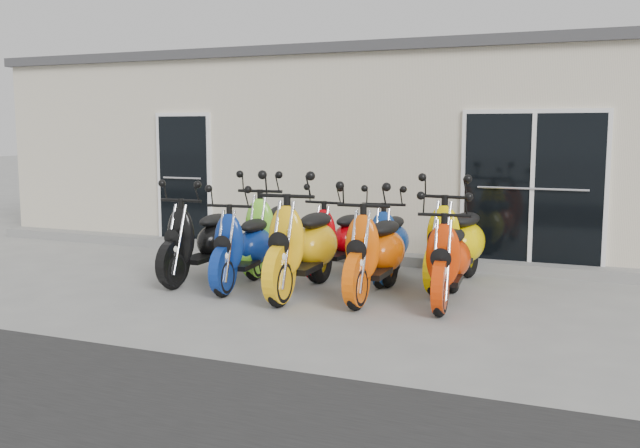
# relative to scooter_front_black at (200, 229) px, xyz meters

# --- Properties ---
(ground) EXTENTS (80.00, 80.00, 0.00)m
(ground) POSITION_rel_scooter_front_black_xyz_m (1.45, 0.14, -0.70)
(ground) COLOR gray
(ground) RESTS_ON ground
(building) EXTENTS (14.00, 6.00, 3.20)m
(building) POSITION_rel_scooter_front_black_xyz_m (1.45, 5.34, 0.90)
(building) COLOR beige
(building) RESTS_ON ground
(roof_cap) EXTENTS (14.20, 6.20, 0.16)m
(roof_cap) POSITION_rel_scooter_front_black_xyz_m (1.45, 5.34, 2.58)
(roof_cap) COLOR #3F3F42
(roof_cap) RESTS_ON building
(front_step) EXTENTS (14.00, 0.40, 0.15)m
(front_step) POSITION_rel_scooter_front_black_xyz_m (1.45, 2.16, -0.62)
(front_step) COLOR gray
(front_step) RESTS_ON ground
(door_left) EXTENTS (1.07, 0.08, 2.22)m
(door_left) POSITION_rel_scooter_front_black_xyz_m (-1.75, 2.31, 0.56)
(door_left) COLOR black
(door_left) RESTS_ON front_step
(door_right) EXTENTS (2.02, 0.08, 2.22)m
(door_right) POSITION_rel_scooter_front_black_xyz_m (4.05, 2.31, 0.56)
(door_right) COLOR black
(door_right) RESTS_ON front_step
(scooter_front_black) EXTENTS (0.69, 1.88, 1.39)m
(scooter_front_black) POSITION_rel_scooter_front_black_xyz_m (0.00, 0.00, 0.00)
(scooter_front_black) COLOR black
(scooter_front_black) RESTS_ON ground
(scooter_front_blue) EXTENTS (0.85, 1.90, 1.36)m
(scooter_front_blue) POSITION_rel_scooter_front_black_xyz_m (0.74, -0.13, -0.02)
(scooter_front_blue) COLOR navy
(scooter_front_blue) RESTS_ON ground
(scooter_front_orange_a) EXTENTS (0.86, 2.14, 1.56)m
(scooter_front_orange_a) POSITION_rel_scooter_front_black_xyz_m (1.61, -0.22, 0.09)
(scooter_front_orange_a) COLOR yellow
(scooter_front_orange_a) RESTS_ON ground
(scooter_front_orange_b) EXTENTS (0.73, 1.96, 1.44)m
(scooter_front_orange_b) POSITION_rel_scooter_front_black_xyz_m (2.50, -0.06, 0.03)
(scooter_front_orange_b) COLOR #F15907
(scooter_front_orange_b) RESTS_ON ground
(scooter_front_red) EXTENTS (0.83, 1.89, 1.35)m
(scooter_front_red) POSITION_rel_scooter_front_black_xyz_m (3.38, -0.02, -0.02)
(scooter_front_red) COLOR red
(scooter_front_red) RESTS_ON ground
(scooter_back_green) EXTENTS (0.94, 2.07, 1.48)m
(scooter_back_green) POSITION_rel_scooter_front_black_xyz_m (0.62, 0.94, 0.04)
(scooter_back_green) COLOR #77DF2F
(scooter_back_green) RESTS_ON ground
(scooter_back_red) EXTENTS (0.81, 1.82, 1.31)m
(scooter_back_red) POSITION_rel_scooter_front_black_xyz_m (1.58, 1.05, -0.04)
(scooter_back_red) COLOR #BA0209
(scooter_back_red) RESTS_ON ground
(scooter_back_blue) EXTENTS (0.87, 1.85, 1.32)m
(scooter_back_blue) POSITION_rel_scooter_front_black_xyz_m (2.33, 1.04, -0.04)
(scooter_back_blue) COLOR navy
(scooter_back_blue) RESTS_ON ground
(scooter_back_yellow) EXTENTS (0.94, 2.09, 1.50)m
(scooter_back_yellow) POSITION_rel_scooter_front_black_xyz_m (3.26, 0.92, 0.05)
(scooter_back_yellow) COLOR #FAD500
(scooter_back_yellow) RESTS_ON ground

